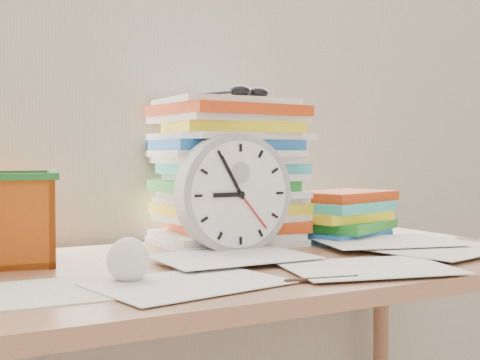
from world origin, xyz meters
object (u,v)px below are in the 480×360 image
desk (232,298)px  book_stack (341,215)px  paper_stack (230,172)px  clock (234,194)px

desk → book_stack: 0.45m
desk → book_stack: bearing=22.3°
desk → book_stack: book_stack is taller
paper_stack → desk: bearing=-117.1°
desk → paper_stack: (0.12, 0.23, 0.25)m
clock → paper_stack: bearing=64.9°
book_stack → clock: bearing=-167.2°
desk → book_stack: (0.40, 0.16, 0.13)m
book_stack → desk: bearing=-157.7°
clock → book_stack: clock is taller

